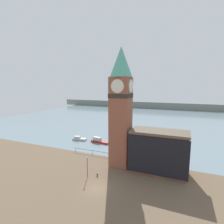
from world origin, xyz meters
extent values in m
plane|color=brown|center=(0.00, 0.00, 0.00)|extent=(160.00, 160.00, 0.00)
cube|color=gray|center=(0.00, 73.40, 0.00)|extent=(160.00, 120.00, 0.00)
cube|color=gray|center=(0.00, 113.40, 2.50)|extent=(180.00, 3.00, 5.00)
cube|color=#333338|center=(-8.14, 13.15, 1.05)|extent=(11.19, 0.08, 0.08)
cylinder|color=#333338|center=(-13.43, 13.15, 0.53)|extent=(0.07, 0.07, 1.05)
cylinder|color=#333338|center=(-8.14, 13.15, 0.53)|extent=(0.07, 0.07, 1.05)
cylinder|color=#333338|center=(-2.84, 13.15, 0.53)|extent=(0.07, 0.07, 1.05)
cube|color=brown|center=(0.55, 10.42, 9.83)|extent=(4.17, 4.17, 19.66)
cube|color=#2D2823|center=(0.55, 10.42, 15.72)|extent=(4.29, 4.29, 0.90)
cylinder|color=tan|center=(0.55, 8.27, 17.74)|extent=(2.90, 0.12, 2.90)
cylinder|color=silver|center=(0.55, 8.19, 17.74)|extent=(2.64, 0.12, 2.64)
cylinder|color=tan|center=(2.69, 10.42, 17.74)|extent=(0.12, 2.90, 2.90)
cylinder|color=silver|center=(2.77, 10.42, 17.74)|extent=(0.12, 2.64, 2.64)
cone|color=#51A88E|center=(0.55, 10.42, 22.80)|extent=(4.80, 4.80, 6.29)
cube|color=brown|center=(8.96, 10.39, 4.14)|extent=(11.12, 5.22, 8.28)
cube|color=brown|center=(8.96, 10.39, 8.53)|extent=(11.52, 5.62, 0.50)
cube|color=black|center=(8.96, 7.63, 4.31)|extent=(11.62, 0.30, 7.62)
cube|color=maroon|center=(-10.54, 22.32, 0.30)|extent=(6.20, 2.22, 0.60)
cube|color=#B2B2B2|center=(-11.62, 22.46, 1.15)|extent=(2.78, 1.36, 1.10)
cube|color=#B7B2A8|center=(-18.04, 22.29, 0.32)|extent=(4.66, 2.28, 0.64)
cube|color=#B2B2B2|center=(-18.84, 22.19, 0.95)|extent=(2.11, 1.45, 0.61)
cylinder|color=brown|center=(-1.93, 3.75, 0.23)|extent=(0.28, 0.28, 0.46)
sphere|color=brown|center=(-1.93, 3.75, 0.46)|extent=(0.30, 0.30, 0.30)
cylinder|color=#2D2D33|center=(-3.59, 2.73, 1.98)|extent=(0.10, 0.10, 3.96)
sphere|color=silver|center=(-3.59, 2.73, 4.05)|extent=(0.32, 0.32, 0.32)
camera|label=1|loc=(13.14, -25.16, 17.86)|focal=28.00mm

